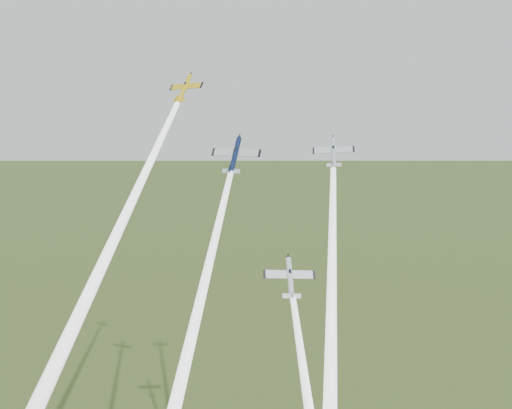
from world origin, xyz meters
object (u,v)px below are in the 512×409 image
at_px(plane_yellow, 185,88).
at_px(plane_navy, 235,155).
at_px(plane_silver_low, 290,278).
at_px(plane_silver_right, 334,152).

bearing_deg(plane_yellow, plane_navy, -11.28).
bearing_deg(plane_silver_low, plane_navy, 117.86).
relative_size(plane_yellow, plane_silver_right, 1.05).
relative_size(plane_yellow, plane_navy, 0.86).
height_order(plane_navy, plane_silver_right, plane_navy).
bearing_deg(plane_silver_right, plane_silver_low, -116.13).
xyz_separation_m(plane_silver_right, plane_silver_low, (-5.19, -13.57, -18.21)).
bearing_deg(plane_silver_right, plane_navy, -168.88).
bearing_deg(plane_silver_low, plane_yellow, 120.48).
bearing_deg(plane_silver_right, plane_yellow, 168.81).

